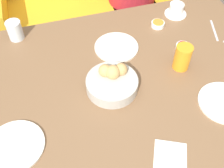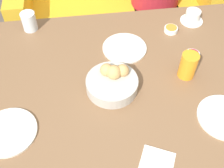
{
  "view_description": "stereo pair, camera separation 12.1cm",
  "coord_description": "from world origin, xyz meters",
  "px_view_note": "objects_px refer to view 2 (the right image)",
  "views": [
    {
      "loc": [
        -0.24,
        -0.78,
        1.71
      ],
      "look_at": [
        -0.02,
        -0.03,
        0.79
      ],
      "focal_mm": 45.0,
      "sensor_mm": 36.0,
      "label": 1
    },
    {
      "loc": [
        -0.12,
        -0.8,
        1.71
      ],
      "look_at": [
        -0.02,
        -0.03,
        0.79
      ],
      "focal_mm": 45.0,
      "sensor_mm": 36.0,
      "label": 2
    }
  ],
  "objects_px": {
    "plate_near_right": "(224,117)",
    "couch": "(113,8)",
    "water_tumbler": "(29,21)",
    "juice_glass": "(188,66)",
    "napkin": "(157,163)",
    "bread_basket": "(112,82)",
    "plate_far_center": "(125,48)",
    "coffee_cup": "(192,17)",
    "jam_bowl_honey": "(171,29)",
    "plate_near_left": "(9,132)",
    "jam_bowl_berry": "(192,55)"
  },
  "relations": [
    {
      "from": "plate_near_right",
      "to": "couch",
      "type": "bearing_deg",
      "value": 100.45
    },
    {
      "from": "couch",
      "to": "water_tumbler",
      "type": "distance_m",
      "value": 1.02
    },
    {
      "from": "juice_glass",
      "to": "napkin",
      "type": "xyz_separation_m",
      "value": [
        -0.23,
        -0.4,
        -0.06
      ]
    },
    {
      "from": "bread_basket",
      "to": "plate_far_center",
      "type": "bearing_deg",
      "value": 68.47
    },
    {
      "from": "bread_basket",
      "to": "couch",
      "type": "bearing_deg",
      "value": 81.96
    },
    {
      "from": "coffee_cup",
      "to": "napkin",
      "type": "bearing_deg",
      "value": -116.14
    },
    {
      "from": "couch",
      "to": "plate_near_right",
      "type": "xyz_separation_m",
      "value": [
        0.26,
        -1.4,
        0.43
      ]
    },
    {
      "from": "plate_far_center",
      "to": "jam_bowl_honey",
      "type": "xyz_separation_m",
      "value": [
        0.26,
        0.1,
        0.01
      ]
    },
    {
      "from": "bread_basket",
      "to": "plate_near_right",
      "type": "bearing_deg",
      "value": -27.18
    },
    {
      "from": "bread_basket",
      "to": "plate_near_left",
      "type": "height_order",
      "value": "bread_basket"
    },
    {
      "from": "plate_far_center",
      "to": "coffee_cup",
      "type": "distance_m",
      "value": 0.43
    },
    {
      "from": "couch",
      "to": "jam_bowl_honey",
      "type": "xyz_separation_m",
      "value": [
        0.19,
        -0.85,
        0.44
      ]
    },
    {
      "from": "jam_bowl_berry",
      "to": "couch",
      "type": "bearing_deg",
      "value": 102.82
    },
    {
      "from": "bread_basket",
      "to": "jam_bowl_honey",
      "type": "bearing_deg",
      "value": 43.35
    },
    {
      "from": "bread_basket",
      "to": "plate_near_left",
      "type": "bearing_deg",
      "value": -158.28
    },
    {
      "from": "coffee_cup",
      "to": "plate_near_right",
      "type": "bearing_deg",
      "value": -96.04
    },
    {
      "from": "couch",
      "to": "jam_bowl_berry",
      "type": "xyz_separation_m",
      "value": [
        0.24,
        -1.05,
        0.44
      ]
    },
    {
      "from": "plate_near_right",
      "to": "plate_far_center",
      "type": "height_order",
      "value": "same"
    },
    {
      "from": "jam_bowl_berry",
      "to": "napkin",
      "type": "xyz_separation_m",
      "value": [
        -0.3,
        -0.51,
        -0.01
      ]
    },
    {
      "from": "coffee_cup",
      "to": "jam_bowl_berry",
      "type": "relative_size",
      "value": 1.72
    },
    {
      "from": "water_tumbler",
      "to": "coffee_cup",
      "type": "relative_size",
      "value": 0.81
    },
    {
      "from": "jam_bowl_berry",
      "to": "napkin",
      "type": "bearing_deg",
      "value": -120.19
    },
    {
      "from": "coffee_cup",
      "to": "plate_near_left",
      "type": "bearing_deg",
      "value": -148.02
    },
    {
      "from": "couch",
      "to": "juice_glass",
      "type": "height_order",
      "value": "couch"
    },
    {
      "from": "plate_near_left",
      "to": "plate_near_right",
      "type": "xyz_separation_m",
      "value": [
        0.86,
        -0.05,
        0.0
      ]
    },
    {
      "from": "plate_near_left",
      "to": "jam_bowl_berry",
      "type": "relative_size",
      "value": 3.12
    },
    {
      "from": "couch",
      "to": "napkin",
      "type": "height_order",
      "value": "couch"
    },
    {
      "from": "juice_glass",
      "to": "plate_near_right",
      "type": "bearing_deg",
      "value": -70.67
    },
    {
      "from": "plate_far_center",
      "to": "napkin",
      "type": "bearing_deg",
      "value": -88.42
    },
    {
      "from": "jam_bowl_berry",
      "to": "jam_bowl_honey",
      "type": "height_order",
      "value": "same"
    },
    {
      "from": "plate_near_left",
      "to": "plate_far_center",
      "type": "distance_m",
      "value": 0.66
    },
    {
      "from": "couch",
      "to": "plate_near_right",
      "type": "bearing_deg",
      "value": -79.55
    },
    {
      "from": "plate_far_center",
      "to": "napkin",
      "type": "distance_m",
      "value": 0.61
    },
    {
      "from": "napkin",
      "to": "plate_near_right",
      "type": "bearing_deg",
      "value": 26.14
    },
    {
      "from": "plate_near_left",
      "to": "juice_glass",
      "type": "relative_size",
      "value": 1.8
    },
    {
      "from": "coffee_cup",
      "to": "bread_basket",
      "type": "bearing_deg",
      "value": -140.59
    },
    {
      "from": "coffee_cup",
      "to": "jam_bowl_honey",
      "type": "distance_m",
      "value": 0.15
    },
    {
      "from": "couch",
      "to": "water_tumbler",
      "type": "bearing_deg",
      "value": -126.64
    },
    {
      "from": "juice_glass",
      "to": "plate_far_center",
      "type": "bearing_deg",
      "value": 139.35
    },
    {
      "from": "bread_basket",
      "to": "water_tumbler",
      "type": "distance_m",
      "value": 0.59
    },
    {
      "from": "plate_near_right",
      "to": "jam_bowl_berry",
      "type": "bearing_deg",
      "value": 93.23
    },
    {
      "from": "juice_glass",
      "to": "napkin",
      "type": "relative_size",
      "value": 0.78
    },
    {
      "from": "plate_far_center",
      "to": "napkin",
      "type": "relative_size",
      "value": 1.38
    },
    {
      "from": "juice_glass",
      "to": "jam_bowl_honey",
      "type": "bearing_deg",
      "value": 87.19
    },
    {
      "from": "couch",
      "to": "plate_near_left",
      "type": "relative_size",
      "value": 6.97
    },
    {
      "from": "bread_basket",
      "to": "water_tumbler",
      "type": "xyz_separation_m",
      "value": [
        -0.37,
        0.46,
        0.01
      ]
    },
    {
      "from": "coffee_cup",
      "to": "jam_bowl_berry",
      "type": "xyz_separation_m",
      "value": [
        -0.09,
        -0.27,
        -0.02
      ]
    },
    {
      "from": "bread_basket",
      "to": "jam_bowl_berry",
      "type": "relative_size",
      "value": 3.18
    },
    {
      "from": "couch",
      "to": "jam_bowl_berry",
      "type": "bearing_deg",
      "value": -77.18
    },
    {
      "from": "couch",
      "to": "bread_basket",
      "type": "xyz_separation_m",
      "value": [
        -0.17,
        -1.18,
        0.46
      ]
    }
  ]
}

